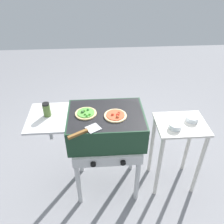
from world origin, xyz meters
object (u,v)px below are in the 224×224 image
(topping_bowl_near, at_px, (175,126))
(topping_bowl_far, at_px, (192,119))
(pizza_pepperoni, at_px, (116,115))
(pizza_veggie, at_px, (86,113))
(sauce_jar, at_px, (47,110))
(spatula, at_px, (84,132))
(grill, at_px, (105,128))
(prep_table, at_px, (177,142))

(topping_bowl_near, distance_m, topping_bowl_far, 0.20)
(pizza_pepperoni, distance_m, topping_bowl_near, 0.52)
(pizza_pepperoni, relative_size, pizza_veggie, 1.05)
(sauce_jar, height_order, spatula, sauce_jar)
(pizza_pepperoni, relative_size, sauce_jar, 1.56)
(spatula, height_order, topping_bowl_near, spatula)
(grill, xyz_separation_m, topping_bowl_far, (0.78, 0.04, 0.03))
(prep_table, height_order, topping_bowl_far, topping_bowl_far)
(sauce_jar, height_order, topping_bowl_far, sauce_jar)
(grill, height_order, topping_bowl_near, grill)
(grill, relative_size, prep_table, 1.25)
(pizza_pepperoni, distance_m, prep_table, 0.69)
(prep_table, bearing_deg, pizza_pepperoni, -176.51)
(pizza_pepperoni, xyz_separation_m, spatula, (-0.25, -0.18, -0.00))
(topping_bowl_near, bearing_deg, sauce_jar, 176.03)
(pizza_pepperoni, height_order, prep_table, pizza_pepperoni)
(pizza_veggie, distance_m, spatula, 0.23)
(grill, bearing_deg, topping_bowl_near, -5.06)
(grill, distance_m, topping_bowl_near, 0.60)
(grill, height_order, pizza_veggie, pizza_veggie)
(grill, relative_size, spatula, 3.79)
(pizza_pepperoni, distance_m, sauce_jar, 0.56)
(pizza_veggie, height_order, topping_bowl_near, pizza_veggie)
(spatula, bearing_deg, topping_bowl_far, 15.13)
(grill, relative_size, topping_bowl_far, 8.66)
(grill, relative_size, pizza_veggie, 5.46)
(spatula, relative_size, topping_bowl_far, 2.28)
(pizza_veggie, distance_m, topping_bowl_near, 0.76)
(pizza_veggie, relative_size, spatula, 0.70)
(spatula, bearing_deg, pizza_veggie, 88.50)
(topping_bowl_near, bearing_deg, pizza_veggie, 174.64)
(spatula, distance_m, prep_table, 0.93)
(topping_bowl_far, bearing_deg, spatula, -164.87)
(sauce_jar, height_order, topping_bowl_near, sauce_jar)
(spatula, bearing_deg, topping_bowl_near, 12.01)
(grill, bearing_deg, pizza_veggie, 173.47)
(pizza_pepperoni, bearing_deg, prep_table, 3.49)
(pizza_pepperoni, relative_size, topping_bowl_far, 1.66)
(pizza_pepperoni, xyz_separation_m, topping_bowl_near, (0.51, -0.02, -0.12))
(grill, xyz_separation_m, pizza_veggie, (-0.15, 0.02, 0.15))
(pizza_pepperoni, distance_m, spatula, 0.31)
(pizza_veggie, height_order, sauce_jar, sauce_jar)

